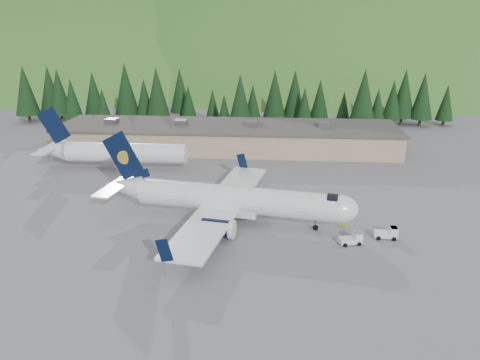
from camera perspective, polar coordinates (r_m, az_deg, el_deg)
name	(u,v)px	position (r m, az deg, el deg)	size (l,w,h in m)	color
ground	(237,222)	(64.14, -0.41, -5.13)	(600.00, 600.00, 0.00)	slate
airliner	(229,200)	(63.17, -1.33, -2.42)	(35.54, 33.53, 11.82)	white
second_airliner	(111,152)	(88.69, -15.49, 3.35)	(27.50, 11.00, 10.05)	white
baggage_tug_a	(352,239)	(59.57, 13.51, -6.99)	(2.98, 2.18, 1.45)	silver
baggage_tug_b	(388,233)	(62.21, 17.58, -6.20)	(2.91, 1.83, 1.52)	silver
terminal_building	(228,137)	(99.67, -1.48, 5.32)	(71.00, 17.00, 6.10)	#9B8862
ramp_worker	(343,223)	(63.22, 12.47, -5.11)	(0.64, 0.42, 1.75)	#D1E001
tree_line	(217,95)	(122.22, -2.77, 10.27)	(114.48, 19.10, 14.25)	black
hills	(353,209)	(291.26, 13.62, -3.51)	(614.00, 330.00, 300.00)	#275E1A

